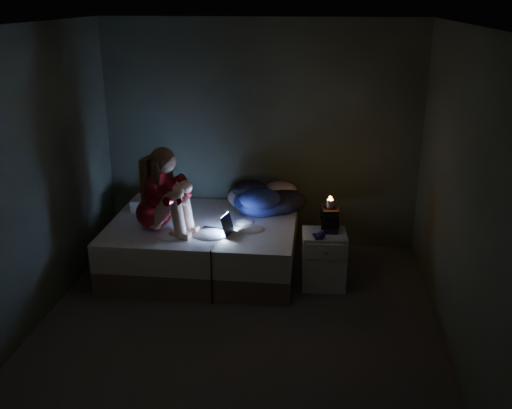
% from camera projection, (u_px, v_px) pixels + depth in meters
% --- Properties ---
extents(floor, '(3.60, 3.80, 0.02)m').
position_uv_depth(floor, '(238.00, 325.00, 5.19)').
color(floor, '#504C48').
rests_on(floor, ground).
extents(ceiling, '(3.60, 3.80, 0.02)m').
position_uv_depth(ceiling, '(234.00, 24.00, 4.29)').
color(ceiling, silver).
rests_on(ceiling, ground).
extents(wall_back, '(3.60, 0.02, 2.60)m').
position_uv_depth(wall_back, '(261.00, 136.00, 6.52)').
color(wall_back, '#363C30').
rests_on(wall_back, ground).
extents(wall_front, '(3.60, 0.02, 2.60)m').
position_uv_depth(wall_front, '(183.00, 306.00, 2.96)').
color(wall_front, '#363C30').
rests_on(wall_front, ground).
extents(wall_left, '(0.02, 3.80, 2.60)m').
position_uv_depth(wall_left, '(29.00, 181.00, 4.93)').
color(wall_left, '#363C30').
rests_on(wall_left, ground).
extents(wall_right, '(0.02, 3.80, 2.60)m').
position_uv_depth(wall_right, '(461.00, 197.00, 4.55)').
color(wall_right, '#363C30').
rests_on(wall_right, ground).
extents(bed, '(1.96, 1.47, 0.54)m').
position_uv_depth(bed, '(204.00, 245.00, 6.18)').
color(bed, beige).
rests_on(bed, ground).
extents(pillow, '(0.44, 0.31, 0.13)m').
position_uv_depth(pillow, '(153.00, 203.00, 6.45)').
color(pillow, silver).
rests_on(pillow, bed).
extents(woman, '(0.63, 0.49, 0.89)m').
position_uv_depth(woman, '(152.00, 189.00, 5.72)').
color(woman, maroon).
rests_on(woman, bed).
extents(laptop, '(0.36, 0.29, 0.23)m').
position_uv_depth(laptop, '(214.00, 223.00, 5.76)').
color(laptop, black).
rests_on(laptop, bed).
extents(clothes_pile, '(0.77, 0.69, 0.39)m').
position_uv_depth(clothes_pile, '(261.00, 196.00, 6.28)').
color(clothes_pile, navy).
rests_on(clothes_pile, bed).
extents(nightstand, '(0.46, 0.42, 0.58)m').
position_uv_depth(nightstand, '(324.00, 259.00, 5.80)').
color(nightstand, silver).
rests_on(nightstand, ground).
extents(book_stack, '(0.19, 0.25, 0.24)m').
position_uv_depth(book_stack, '(329.00, 219.00, 5.73)').
color(book_stack, black).
rests_on(book_stack, nightstand).
extents(candle, '(0.07, 0.07, 0.08)m').
position_uv_depth(candle, '(330.00, 204.00, 5.67)').
color(candle, beige).
rests_on(candle, book_stack).
extents(phone, '(0.09, 0.15, 0.01)m').
position_uv_depth(phone, '(317.00, 236.00, 5.61)').
color(phone, black).
rests_on(phone, nightstand).
extents(blue_orb, '(0.08, 0.08, 0.08)m').
position_uv_depth(blue_orb, '(320.00, 235.00, 5.56)').
color(blue_orb, navy).
rests_on(blue_orb, nightstand).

